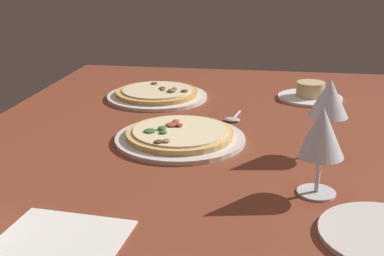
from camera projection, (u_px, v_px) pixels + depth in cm
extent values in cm
cube|color=brown|center=(204.00, 149.00, 111.00)|extent=(150.00, 110.00, 4.00)
cylinder|color=silver|center=(180.00, 138.00, 110.38)|extent=(28.93, 28.93, 1.00)
cylinder|color=tan|center=(180.00, 134.00, 110.02)|extent=(23.89, 23.89, 1.20)
cylinder|color=beige|center=(180.00, 130.00, 109.76)|extent=(21.00, 21.00, 0.40)
ellipsoid|color=#937556|center=(167.00, 141.00, 102.38)|extent=(2.11, 1.72, 0.52)
ellipsoid|color=#4C3828|center=(158.00, 141.00, 101.96)|extent=(1.97, 1.85, 0.46)
ellipsoid|color=#AD4733|center=(172.00, 124.00, 112.18)|extent=(2.91, 2.82, 0.56)
ellipsoid|color=#AD4733|center=(179.00, 125.00, 111.56)|extent=(1.75, 1.71, 0.75)
ellipsoid|color=#387033|center=(150.00, 131.00, 108.34)|extent=(2.92, 2.69, 0.46)
ellipsoid|color=#387033|center=(163.00, 132.00, 107.28)|extent=(1.80, 1.78, 0.55)
ellipsoid|color=#AD4733|center=(176.00, 121.00, 114.25)|extent=(2.33, 1.67, 0.63)
ellipsoid|color=#387033|center=(162.00, 128.00, 109.60)|extent=(2.40, 1.91, 0.73)
cylinder|color=silver|center=(157.00, 96.00, 143.77)|extent=(28.89, 28.89, 1.00)
cylinder|color=tan|center=(157.00, 93.00, 143.41)|extent=(23.69, 23.69, 1.20)
cylinder|color=beige|center=(157.00, 90.00, 143.15)|extent=(20.06, 20.06, 0.40)
ellipsoid|color=#4C3828|center=(185.00, 91.00, 140.74)|extent=(2.62, 2.00, 0.47)
ellipsoid|color=brown|center=(174.00, 89.00, 142.13)|extent=(1.73, 1.64, 0.79)
ellipsoid|color=#4C3828|center=(154.00, 83.00, 149.06)|extent=(2.09, 2.03, 0.49)
ellipsoid|color=brown|center=(163.00, 89.00, 142.20)|extent=(1.92, 1.57, 0.42)
ellipsoid|color=#4C3828|center=(162.00, 88.00, 143.87)|extent=(2.50, 1.86, 0.45)
ellipsoid|color=brown|center=(172.00, 90.00, 140.53)|extent=(3.07, 2.49, 0.73)
cylinder|color=white|center=(310.00, 97.00, 143.01)|extent=(18.33, 18.33, 0.80)
cylinder|color=#D1B784|center=(311.00, 89.00, 142.20)|extent=(8.06, 8.06, 4.15)
cylinder|color=silver|center=(324.00, 153.00, 102.87)|extent=(7.08, 7.08, 0.40)
cylinder|color=silver|center=(326.00, 134.00, 101.52)|extent=(0.80, 0.80, 7.87)
cone|color=silver|center=(329.00, 98.00, 98.98)|extent=(8.02, 8.02, 7.76)
cone|color=maroon|center=(328.00, 109.00, 99.77)|extent=(2.69, 2.69, 2.89)
cylinder|color=silver|center=(316.00, 192.00, 85.72)|extent=(6.64, 6.64, 0.40)
cylinder|color=silver|center=(318.00, 174.00, 84.57)|extent=(0.80, 0.80, 6.64)
cone|color=silver|center=(322.00, 132.00, 82.10)|extent=(7.95, 7.95, 8.57)
cone|color=maroon|center=(320.00, 147.00, 82.96)|extent=(2.75, 2.75, 3.29)
cube|color=white|center=(62.00, 238.00, 71.78)|extent=(15.68, 19.19, 0.30)
ellipsoid|color=silver|center=(232.00, 119.00, 123.29)|extent=(3.50, 4.46, 1.00)
cylinder|color=silver|center=(236.00, 116.00, 126.82)|extent=(7.83, 2.16, 0.70)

